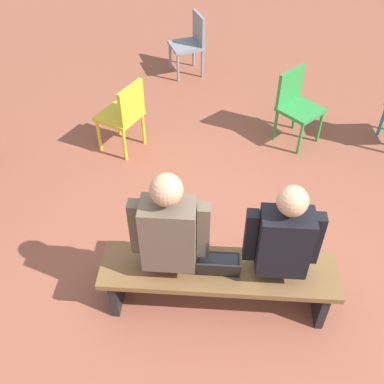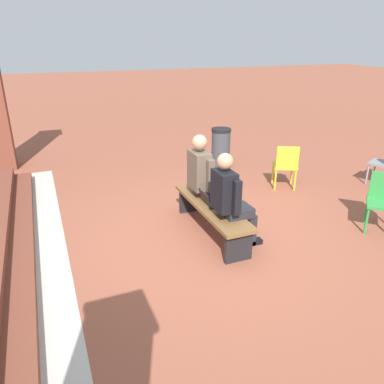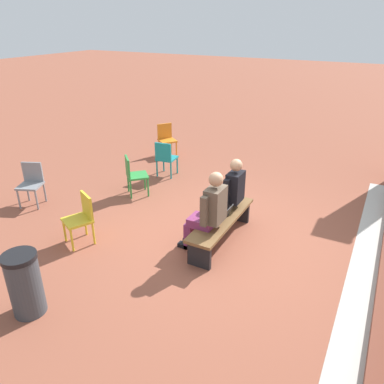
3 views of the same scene
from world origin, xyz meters
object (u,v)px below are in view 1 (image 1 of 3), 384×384
object	(u,v)px
laptop	(218,266)
person_student	(280,242)
plastic_chair_near_bench_left	(296,102)
person_adult	(171,234)
bench	(218,276)
plastic_chair_far_left	(191,41)
plastic_chair_near_bench_right	(124,113)

from	to	relation	value
laptop	person_student	bearing A→B (deg)	-169.80
plastic_chair_near_bench_left	person_adult	bearing A→B (deg)	62.89
bench	plastic_chair_far_left	size ratio (longest dim) A/B	2.14
person_student	plastic_chair_far_left	xyz separation A→B (m)	(0.91, -3.83, -0.23)
plastic_chair_near_bench_right	plastic_chair_far_left	xyz separation A→B (m)	(-0.60, -1.87, 0.00)
plastic_chair_near_bench_left	laptop	bearing A→B (deg)	71.02
person_adult	plastic_chair_near_bench_left	size ratio (longest dim) A/B	1.65
bench	plastic_chair_far_left	distance (m)	3.92
laptop	plastic_chair_near_bench_right	xyz separation A→B (m)	(1.07, -2.03, -0.02)
plastic_chair_far_left	bench	bearing A→B (deg)	97.02
plastic_chair_near_bench_right	person_student	bearing A→B (deg)	127.75
plastic_chair_near_bench_left	bench	bearing A→B (deg)	71.05
plastic_chair_far_left	laptop	bearing A→B (deg)	96.92
plastic_chair_near_bench_right	laptop	bearing A→B (deg)	117.90
laptop	plastic_chair_far_left	xyz separation A→B (m)	(0.47, -3.90, -0.02)
person_student	plastic_chair_far_left	size ratio (longest dim) A/B	1.58
laptop	plastic_chair_far_left	distance (m)	3.93
person_adult	plastic_chair_near_bench_right	bearing A→B (deg)	-69.77
person_student	person_adult	bearing A→B (deg)	-0.23
bench	plastic_chair_near_bench_left	bearing A→B (deg)	-108.95
person_student	person_adult	world-z (taller)	person_adult
person_student	plastic_chair_near_bench_right	distance (m)	2.48
bench	plastic_chair_near_bench_right	world-z (taller)	plastic_chair_near_bench_right
person_student	laptop	xyz separation A→B (m)	(0.44, 0.08, -0.21)
bench	laptop	distance (m)	0.15
person_student	plastic_chair_near_bench_left	size ratio (longest dim) A/B	1.58
person_student	plastic_chair_near_bench_right	bearing A→B (deg)	-52.25
plastic_chair_near_bench_left	plastic_chair_far_left	xyz separation A→B (m)	(1.29, -1.53, 0.00)
person_adult	plastic_chair_far_left	xyz separation A→B (m)	(0.12, -3.82, -0.25)
bench	plastic_chair_near_bench_left	xyz separation A→B (m)	(-0.81, -2.36, 0.13)
person_adult	laptop	size ratio (longest dim) A/B	4.32
person_adult	laptop	distance (m)	0.43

